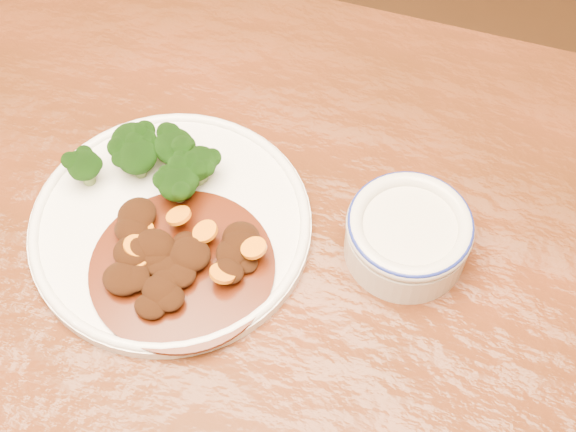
% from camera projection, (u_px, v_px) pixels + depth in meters
% --- Properties ---
extents(dining_table, '(1.61, 1.10, 0.75)m').
position_uv_depth(dining_table, '(178.00, 333.00, 0.84)').
color(dining_table, '#5C2410').
rests_on(dining_table, ground).
extents(dinner_plate, '(0.28, 0.28, 0.02)m').
position_uv_depth(dinner_plate, '(171.00, 224.00, 0.81)').
color(dinner_plate, white).
rests_on(dinner_plate, dining_table).
extents(broccoli_florets, '(0.14, 0.10, 0.05)m').
position_uv_depth(broccoli_florets, '(157.00, 159.00, 0.81)').
color(broccoli_florets, olive).
rests_on(broccoli_florets, dinner_plate).
extents(mince_stew, '(0.18, 0.18, 0.03)m').
position_uv_depth(mince_stew, '(175.00, 260.00, 0.77)').
color(mince_stew, '#401506').
rests_on(mince_stew, dinner_plate).
extents(dip_bowl, '(0.12, 0.12, 0.06)m').
position_uv_depth(dip_bowl, '(408.00, 234.00, 0.78)').
color(dip_bowl, beige).
rests_on(dip_bowl, dining_table).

